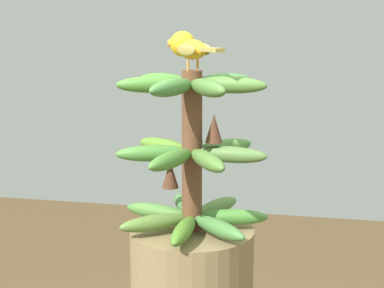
{
  "coord_description": "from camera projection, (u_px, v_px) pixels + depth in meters",
  "views": [
    {
      "loc": [
        -1.2,
        -0.24,
        1.73
      ],
      "look_at": [
        0.0,
        0.0,
        1.47
      ],
      "focal_mm": 55.35,
      "sensor_mm": 36.0,
      "label": 1
    }
  ],
  "objects": [
    {
      "name": "banana_bunch",
      "position": [
        192.0,
        152.0,
        1.25
      ],
      "size": [
        0.33,
        0.33,
        0.34
      ],
      "color": "brown",
      "rests_on": "banana_tree"
    },
    {
      "name": "perched_bird",
      "position": [
        188.0,
        47.0,
        1.22
      ],
      "size": [
        0.15,
        0.14,
        0.08
      ],
      "color": "#C68933",
      "rests_on": "banana_bunch"
    }
  ]
}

